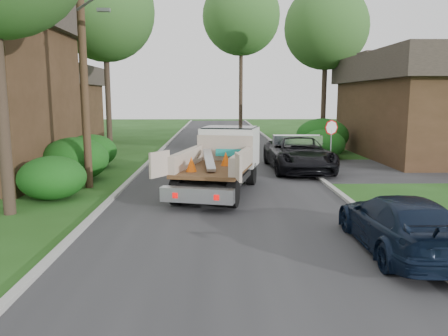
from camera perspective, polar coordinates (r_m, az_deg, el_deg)
name	(u,v)px	position (r m, az deg, el deg)	size (l,w,h in m)	color
ground	(232,222)	(12.69, 1.02, -7.05)	(120.00, 120.00, 0.00)	#1E4413
road	(224,167)	(22.46, 0.05, 0.13)	(8.00, 90.00, 0.02)	#28282B
curb_left	(145,166)	(22.74, -10.34, 0.23)	(0.20, 90.00, 0.12)	#9E9E99
curb_right	(304,166)	(22.91, 10.35, 0.30)	(0.20, 90.00, 0.12)	#9E9E99
stop_sign	(331,134)	(21.99, 13.82, 4.32)	(0.71, 0.32, 2.48)	slate
utility_pole	(83,54)	(17.94, -17.92, 13.96)	(2.42, 1.25, 10.00)	#382619
house_left_far	(46,104)	(36.57, -22.26, 7.76)	(7.56, 7.56, 6.00)	#392617
house_right	(439,104)	(29.44, 26.30, 7.51)	(9.72, 12.96, 6.20)	#392617
hedge_left_a	(52,178)	(16.45, -21.52, -1.19)	(2.34, 2.34, 1.53)	#10400E
hedge_left_b	(75,159)	(19.79, -18.89, 1.12)	(2.86, 2.86, 1.87)	#10400E
hedge_left_c	(91,151)	(23.21, -16.99, 2.13)	(2.60, 2.60, 1.70)	#10400E
hedge_right_a	(323,144)	(26.08, 12.76, 3.04)	(2.60, 2.60, 1.70)	#10400E
hedge_right_b	(322,135)	(29.13, 12.71, 4.17)	(3.38, 3.38, 2.21)	#10400E
tree_left_far	(104,11)	(30.49, -15.35, 19.16)	(6.40, 6.40, 12.20)	#2D2119
tree_right_far	(326,27)	(33.51, 13.22, 17.44)	(6.00, 6.00, 11.50)	#2D2119
tree_center_far	(241,16)	(42.89, 2.27, 19.18)	(7.20, 7.20, 14.60)	#2D2119
flatbed_truck	(224,156)	(17.12, -0.01, 1.58)	(3.96, 6.62, 2.35)	black
black_pickup	(298,154)	(21.62, 9.70, 1.86)	(2.77, 6.01, 1.67)	black
navy_suv	(400,223)	(10.96, 21.99, -6.74)	(1.87, 4.60, 1.34)	black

